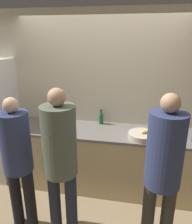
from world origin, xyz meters
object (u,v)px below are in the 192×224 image
Objects in this scene: fruit_bowl at (142,135)px; bottle_green at (101,118)px; utensil_crock at (171,124)px; person_right at (163,166)px; potted_plant at (159,121)px; person_left at (17,156)px; bottle_dark at (48,123)px; person_center at (60,155)px.

bottle_green is (-0.63, 0.40, 0.05)m from fruit_bowl.
fruit_bowl is 1.32× the size of utensil_crock.
fruit_bowl is (-0.18, 0.83, -0.08)m from person_right.
person_right is 1.26m from utensil_crock.
person_right is 1.21m from potted_plant.
person_left reaches higher than bottle_dark.
person_left is at bearing -145.98° from utensil_crock.
person_center is 8.64× the size of potted_plant.
fruit_bowl is at bearing -122.50° from potted_plant.
bottle_dark is (0.02, 0.84, 0.06)m from person_left.
person_center reaches higher than utensil_crock.
bottle_green is (-0.81, 1.23, -0.03)m from person_right.
bottle_green reaches higher than bottle_dark.
person_left reaches higher than utensil_crock.
bottle_green reaches higher than fruit_bowl.
fruit_bowl is 1.35m from bottle_dark.
bottle_green is at bearing 123.40° from person_right.
person_left is 1.57m from fruit_bowl.
bottle_green reaches higher than potted_plant.
person_center reaches higher than potted_plant.
fruit_bowl is 1.72× the size of bottle_dark.
bottle_green is 1.05× the size of bottle_dark.
person_right reaches higher than utensil_crock.
bottle_dark reaches higher than potted_plant.
person_left is at bearing 174.61° from person_center.
person_right is at bearing -77.41° from fruit_bowl.
person_right is 4.73× the size of fruit_bowl.
person_right is 1.47m from bottle_green.
utensil_crock is at bearing 0.39° from bottle_green.
bottle_green is (0.22, 1.24, -0.03)m from person_center.
utensil_crock is at bearing 79.74° from person_right.
person_center reaches higher than bottle_green.
bottle_dark is at bearing 150.01° from person_right.
person_center is 6.27× the size of utensil_crock.
person_right is at bearing -92.76° from potted_plant.
person_center reaches higher than person_left.
person_center is 1.19m from fruit_bowl.
potted_plant is (-0.17, -0.03, 0.04)m from utensil_crock.
person_left is 1.40m from bottle_green.
potted_plant is at bearing 48.24° from person_center.
person_left is 7.53× the size of bottle_dark.
person_right is 7.76× the size of bottle_green.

